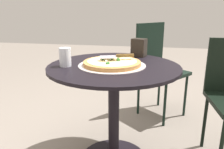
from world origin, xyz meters
TOP-DOWN VIEW (x-y plane):
  - patio_table at (0.00, 0.00)m, footprint 0.81×0.81m
  - pizza_on_tray at (0.01, -0.01)m, footprint 0.41×0.41m
  - pizza_server at (-0.03, 0.02)m, footprint 0.11×0.21m
  - drinking_cup at (0.08, -0.28)m, footprint 0.07×0.07m
  - napkin_dispenser at (-0.30, 0.13)m, footprint 0.10×0.12m
  - patio_chair_corner at (-0.84, 0.28)m, footprint 0.54×0.54m

SIDE VIEW (x-z plane):
  - patio_table at x=0.00m, z-range 0.14..0.83m
  - patio_chair_corner at x=-0.84m, z-range 0.07..0.96m
  - pizza_on_tray at x=0.01m, z-range 0.68..0.72m
  - pizza_server at x=-0.03m, z-range 0.73..0.75m
  - drinking_cup at x=0.08m, z-range 0.69..0.80m
  - napkin_dispenser at x=-0.30m, z-range 0.69..0.82m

